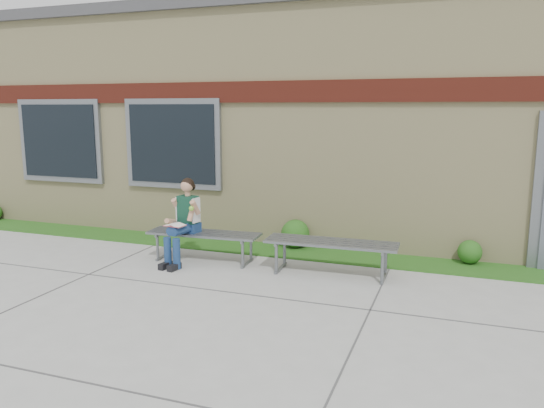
% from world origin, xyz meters
% --- Properties ---
extents(ground, '(80.00, 80.00, 0.00)m').
position_xyz_m(ground, '(0.00, 0.00, 0.00)').
color(ground, '#9E9E99').
rests_on(ground, ground).
extents(grass_strip, '(16.00, 0.80, 0.02)m').
position_xyz_m(grass_strip, '(0.00, 2.60, 0.01)').
color(grass_strip, '#254712').
rests_on(grass_strip, ground).
extents(school_building, '(16.20, 6.22, 4.20)m').
position_xyz_m(school_building, '(-0.00, 5.99, 2.10)').
color(school_building, beige).
rests_on(school_building, ground).
extents(bench_left, '(1.77, 0.59, 0.45)m').
position_xyz_m(bench_left, '(-1.76, 1.68, 0.35)').
color(bench_left, slate).
rests_on(bench_left, ground).
extents(bench_right, '(1.88, 0.58, 0.48)m').
position_xyz_m(bench_right, '(0.24, 1.68, 0.37)').
color(bench_right, slate).
rests_on(bench_right, ground).
extents(girl, '(0.45, 0.79, 1.29)m').
position_xyz_m(girl, '(-2.00, 1.48, 0.68)').
color(girl, navy).
rests_on(girl, ground).
extents(shrub_mid, '(0.47, 0.47, 0.47)m').
position_xyz_m(shrub_mid, '(-0.65, 2.85, 0.26)').
color(shrub_mid, '#254712').
rests_on(shrub_mid, grass_strip).
extents(shrub_east, '(0.36, 0.36, 0.36)m').
position_xyz_m(shrub_east, '(2.11, 2.85, 0.20)').
color(shrub_east, '#254712').
rests_on(shrub_east, grass_strip).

